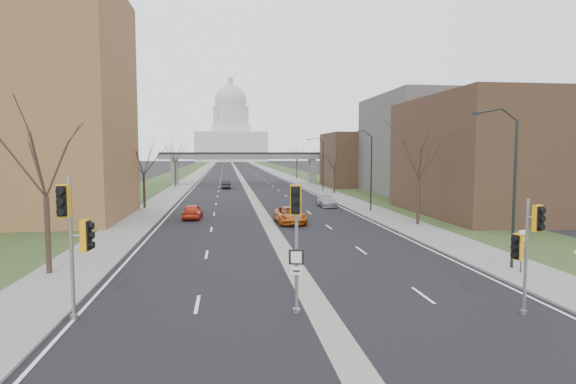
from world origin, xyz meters
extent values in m
plane|color=black|center=(0.00, 0.00, 0.00)|extent=(700.00, 700.00, 0.00)
cube|color=black|center=(0.00, 150.00, 0.01)|extent=(20.00, 600.00, 0.01)
cube|color=gray|center=(0.00, 150.00, 0.00)|extent=(1.20, 600.00, 0.02)
cube|color=gray|center=(12.00, 150.00, 0.06)|extent=(4.00, 600.00, 0.12)
cube|color=gray|center=(-12.00, 150.00, 0.06)|extent=(4.00, 600.00, 0.12)
cube|color=#273C1B|center=(18.00, 150.00, 0.05)|extent=(8.00, 600.00, 0.10)
cube|color=#273C1B|center=(-18.00, 150.00, 0.05)|extent=(8.00, 600.00, 0.10)
cube|color=#463320|center=(24.00, 28.00, 6.00)|extent=(16.00, 20.00, 12.00)
cube|color=#55534E|center=(28.00, 52.00, 7.50)|extent=(18.00, 22.00, 15.00)
cube|color=#463320|center=(22.00, 70.00, 5.00)|extent=(14.00, 14.00, 10.00)
cube|color=slate|center=(-14.00, 80.00, 2.50)|extent=(1.20, 2.50, 5.00)
cube|color=slate|center=(14.00, 80.00, 2.50)|extent=(1.20, 2.50, 5.00)
cube|color=slate|center=(0.00, 80.00, 5.50)|extent=(34.00, 3.00, 1.00)
cube|color=black|center=(0.00, 80.00, 6.20)|extent=(34.00, 0.15, 0.50)
cube|color=silver|center=(0.00, 320.00, 10.00)|extent=(48.00, 42.00, 20.00)
cube|color=silver|center=(0.00, 320.00, 22.00)|extent=(26.00, 26.00, 5.00)
cylinder|color=silver|center=(0.00, 320.00, 31.00)|extent=(22.00, 22.00, 14.00)
sphere|color=silver|center=(0.00, 320.00, 42.00)|extent=(22.00, 22.00, 22.00)
cylinder|color=silver|center=(0.00, 320.00, 53.50)|extent=(3.60, 3.60, 4.50)
cylinder|color=black|center=(11.80, 6.00, 4.12)|extent=(0.16, 0.16, 8.00)
cube|color=black|center=(9.50, 6.00, 8.47)|extent=(0.45, 0.18, 0.14)
cylinder|color=black|center=(11.80, 32.00, 4.12)|extent=(0.16, 0.16, 8.00)
cube|color=black|center=(9.50, 32.00, 8.47)|extent=(0.45, 0.18, 0.14)
cylinder|color=black|center=(11.80, 58.00, 4.12)|extent=(0.16, 0.16, 8.00)
cube|color=black|center=(9.50, 58.00, 8.47)|extent=(0.45, 0.18, 0.14)
cylinder|color=#382B21|center=(-13.00, 8.00, 2.12)|extent=(0.28, 0.28, 4.00)
cylinder|color=#382B21|center=(-13.00, 38.00, 2.00)|extent=(0.28, 0.28, 3.75)
cylinder|color=#382B21|center=(-13.00, 72.00, 2.25)|extent=(0.28, 0.28, 4.25)
cylinder|color=#382B21|center=(13.00, 22.00, 2.12)|extent=(0.28, 0.28, 4.00)
cylinder|color=#382B21|center=(13.00, 55.00, 1.87)|extent=(0.28, 0.28, 3.50)
cylinder|color=#382B21|center=(13.00, 95.00, 2.25)|extent=(0.28, 0.28, 4.25)
cylinder|color=gray|center=(-9.61, 0.77, 2.75)|extent=(0.15, 0.15, 5.51)
cylinder|color=gray|center=(-9.61, 0.77, 0.11)|extent=(0.30, 0.30, 0.21)
cube|color=orange|center=(-9.67, 0.24, 4.66)|extent=(0.49, 0.47, 1.22)
cube|color=orange|center=(-9.08, 0.71, 3.28)|extent=(0.47, 0.49, 1.22)
cylinder|color=gray|center=(-0.99, 0.40, 2.61)|extent=(0.14, 0.14, 5.23)
cylinder|color=gray|center=(-0.99, 0.40, 0.10)|extent=(0.28, 0.28, 0.20)
cube|color=orange|center=(-1.09, -0.09, 4.63)|extent=(0.50, 0.48, 1.16)
cube|color=black|center=(-0.99, 0.40, 2.31)|extent=(0.60, 0.17, 0.60)
cube|color=silver|center=(-0.99, 0.40, 1.76)|extent=(0.45, 0.13, 0.30)
cylinder|color=gray|center=(7.97, -0.90, 2.32)|extent=(0.12, 0.12, 4.64)
cylinder|color=gray|center=(7.97, -0.90, 0.09)|extent=(0.25, 0.25, 0.18)
cube|color=orange|center=(8.09, -1.33, 3.92)|extent=(0.46, 0.44, 1.03)
cube|color=orange|center=(7.54, -1.02, 2.76)|extent=(0.44, 0.46, 1.03)
cylinder|color=black|center=(11.59, 4.87, 1.10)|extent=(0.05, 0.05, 1.95)
cube|color=silver|center=(11.59, 4.87, 2.07)|extent=(0.47, 0.17, 0.62)
imported|color=red|center=(-6.99, 28.88, 0.73)|extent=(1.90, 4.35, 1.46)
imported|color=black|center=(-3.70, 67.58, 0.75)|extent=(1.71, 4.59, 1.50)
imported|color=#B15012|center=(2.00, 24.74, 0.75)|extent=(2.64, 5.45, 1.49)
imported|color=#939399|center=(8.07, 37.33, 0.65)|extent=(1.99, 4.54, 1.30)
camera|label=1|loc=(-3.73, -18.20, 6.44)|focal=30.00mm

